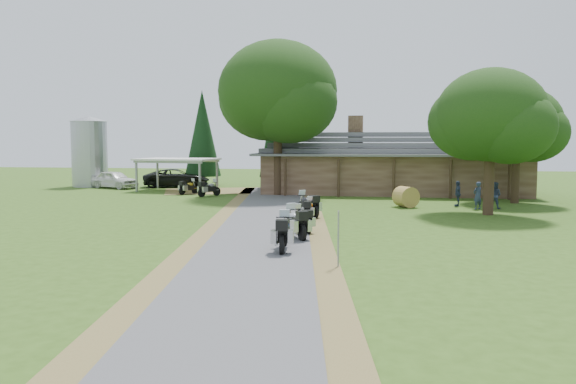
% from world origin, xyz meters
% --- Properties ---
extents(ground, '(120.00, 120.00, 0.00)m').
position_xyz_m(ground, '(0.00, 0.00, 0.00)').
color(ground, '#314D15').
rests_on(ground, ground).
extents(driveway, '(51.95, 51.95, 0.00)m').
position_xyz_m(driveway, '(-0.50, 4.00, 0.00)').
color(driveway, '#434345').
rests_on(driveway, ground).
extents(lodge, '(21.40, 9.40, 4.90)m').
position_xyz_m(lodge, '(6.00, 24.00, 2.45)').
color(lodge, brown).
rests_on(lodge, ground).
extents(silo, '(3.18, 3.18, 6.39)m').
position_xyz_m(silo, '(-21.08, 25.82, 3.19)').
color(silo, gray).
rests_on(silo, ground).
extents(carport, '(6.63, 4.80, 2.69)m').
position_xyz_m(carport, '(-11.59, 22.69, 1.35)').
color(carport, silver).
rests_on(carport, ground).
extents(car_white_sedan, '(4.49, 6.32, 1.94)m').
position_xyz_m(car_white_sedan, '(-17.91, 24.17, 0.97)').
color(car_white_sedan, silver).
rests_on(car_white_sedan, ground).
extents(car_dark_suv, '(4.48, 6.91, 2.45)m').
position_xyz_m(car_dark_suv, '(-13.07, 26.48, 1.22)').
color(car_dark_suv, black).
rests_on(car_dark_suv, ground).
extents(motorcycle_row_a, '(0.90, 2.18, 1.45)m').
position_xyz_m(motorcycle_row_a, '(1.32, -1.29, 0.73)').
color(motorcycle_row_a, navy).
rests_on(motorcycle_row_a, ground).
extents(motorcycle_row_b, '(1.56, 2.14, 1.41)m').
position_xyz_m(motorcycle_row_b, '(1.37, 1.46, 0.71)').
color(motorcycle_row_b, '#A5A6AC').
rests_on(motorcycle_row_b, ground).
extents(motorcycle_row_c, '(1.39, 1.83, 1.22)m').
position_xyz_m(motorcycle_row_c, '(1.41, 3.13, 0.61)').
color(motorcycle_row_c, '#D0CA01').
rests_on(motorcycle_row_c, ground).
extents(motorcycle_row_d, '(0.56, 1.73, 1.18)m').
position_xyz_m(motorcycle_row_d, '(1.30, 6.98, 0.59)').
color(motorcycle_row_d, '#E24404').
rests_on(motorcycle_row_d, ground).
extents(motorcycle_row_e, '(1.74, 2.02, 1.38)m').
position_xyz_m(motorcycle_row_e, '(1.04, 8.32, 0.69)').
color(motorcycle_row_e, black).
rests_on(motorcycle_row_e, ground).
extents(motorcycle_carport_a, '(1.27, 1.79, 1.18)m').
position_xyz_m(motorcycle_carport_a, '(-9.70, 19.91, 0.59)').
color(motorcycle_carport_a, gold).
rests_on(motorcycle_carport_a, ground).
extents(motorcycle_carport_b, '(1.52, 1.88, 1.27)m').
position_xyz_m(motorcycle_carport_b, '(-7.60, 18.50, 0.63)').
color(motorcycle_carport_b, gray).
rests_on(motorcycle_carport_b, ground).
extents(person_a, '(0.69, 0.65, 1.96)m').
position_xyz_m(person_a, '(10.81, 13.26, 0.98)').
color(person_a, '#2F3B58').
rests_on(person_a, ground).
extents(person_b, '(0.67, 0.61, 1.91)m').
position_xyz_m(person_b, '(11.90, 13.74, 0.96)').
color(person_b, '#2F3B58').
rests_on(person_b, ground).
extents(person_c, '(0.45, 0.58, 1.88)m').
position_xyz_m(person_c, '(9.86, 14.77, 0.94)').
color(person_c, '#2F3B58').
rests_on(person_c, ground).
extents(hay_bale, '(1.70, 1.65, 1.29)m').
position_xyz_m(hay_bale, '(6.58, 13.65, 0.65)').
color(hay_bale, olive).
rests_on(hay_bale, ground).
extents(sign_post, '(0.34, 0.06, 1.87)m').
position_xyz_m(sign_post, '(3.54, -3.81, 0.93)').
color(sign_post, gray).
rests_on(sign_post, ground).
extents(oak_lodge_left, '(8.95, 8.95, 12.70)m').
position_xyz_m(oak_lodge_left, '(-2.68, 20.18, 6.35)').
color(oak_lodge_left, '#173610').
rests_on(oak_lodge_left, ground).
extents(oak_lodge_right, '(5.71, 5.71, 8.52)m').
position_xyz_m(oak_lodge_right, '(13.86, 17.18, 4.26)').
color(oak_lodge_right, '#173610').
rests_on(oak_lodge_right, ground).
extents(oak_driveway, '(6.07, 6.07, 8.95)m').
position_xyz_m(oak_driveway, '(10.94, 10.67, 4.48)').
color(oak_driveway, '#173610').
rests_on(oak_driveway, ground).
extents(cedar_near, '(3.88, 3.88, 12.17)m').
position_xyz_m(cedar_near, '(-3.43, 26.36, 6.09)').
color(cedar_near, black).
rests_on(cedar_near, ground).
extents(cedar_far, '(3.36, 3.36, 8.85)m').
position_xyz_m(cedar_far, '(-11.28, 28.62, 4.42)').
color(cedar_far, black).
rests_on(cedar_far, ground).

